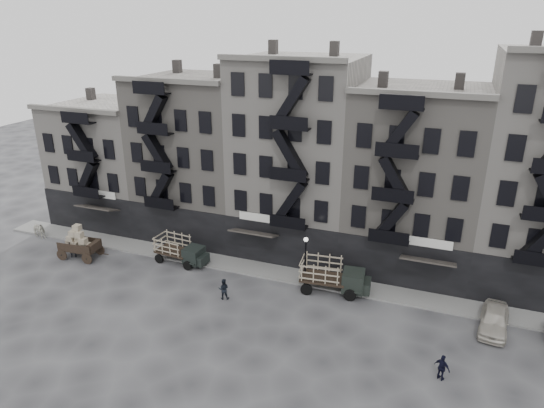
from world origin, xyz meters
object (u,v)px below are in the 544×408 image
(wagon, at_px, (78,240))
(pedestrian_mid, at_px, (224,289))
(horse, at_px, (38,230))
(stake_truck_west, at_px, (180,248))
(pedestrian_west, at_px, (72,247))
(policeman, at_px, (442,368))
(car_east, at_px, (494,320))
(stake_truck_east, at_px, (333,274))

(wagon, height_order, pedestrian_mid, wagon)
(horse, distance_m, stake_truck_west, 15.49)
(pedestrian_west, relative_size, policeman, 1.12)
(horse, xyz_separation_m, stake_truck_west, (15.47, 0.50, 0.55))
(pedestrian_west, bearing_deg, horse, 125.53)
(pedestrian_mid, bearing_deg, stake_truck_west, -52.45)
(pedestrian_west, bearing_deg, wagon, -21.45)
(wagon, height_order, car_east, wagon)
(car_east, bearing_deg, wagon, -171.26)
(pedestrian_mid, bearing_deg, policeman, 148.36)
(stake_truck_west, bearing_deg, policeman, -13.57)
(stake_truck_east, bearing_deg, pedestrian_mid, -158.01)
(pedestrian_west, distance_m, pedestrian_mid, 15.65)
(pedestrian_west, bearing_deg, stake_truck_east, -29.88)
(wagon, height_order, stake_truck_east, wagon)
(policeman, bearing_deg, wagon, 20.07)
(wagon, distance_m, stake_truck_west, 9.21)
(stake_truck_west, relative_size, pedestrian_mid, 2.92)
(stake_truck_west, bearing_deg, pedestrian_mid, -28.01)
(stake_truck_west, height_order, car_east, stake_truck_west)
(horse, relative_size, pedestrian_west, 1.01)
(horse, bearing_deg, pedestrian_west, -98.40)
(wagon, height_order, pedestrian_west, wagon)
(stake_truck_east, height_order, pedestrian_west, stake_truck_east)
(stake_truck_west, distance_m, stake_truck_east, 13.54)
(pedestrian_mid, distance_m, policeman, 16.26)
(wagon, bearing_deg, stake_truck_east, 1.68)
(horse, height_order, policeman, policeman)
(stake_truck_east, distance_m, pedestrian_mid, 8.48)
(stake_truck_west, distance_m, pedestrian_mid, 7.24)
(wagon, distance_m, car_east, 34.02)
(stake_truck_west, relative_size, stake_truck_east, 0.89)
(policeman, bearing_deg, car_east, -86.45)
(policeman, bearing_deg, pedestrian_west, 20.53)
(horse, distance_m, stake_truck_east, 29.02)
(car_east, height_order, pedestrian_west, pedestrian_west)
(stake_truck_west, relative_size, pedestrian_west, 2.56)
(wagon, height_order, policeman, wagon)
(stake_truck_west, height_order, pedestrian_mid, stake_truck_west)
(horse, height_order, stake_truck_west, stake_truck_west)
(horse, height_order, car_east, horse)
(wagon, xyz_separation_m, policeman, (30.87, -5.02, -0.87))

